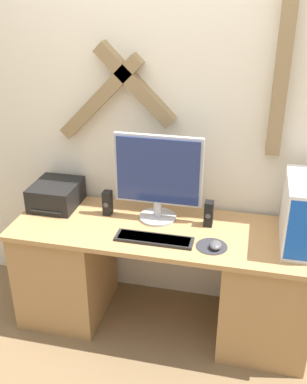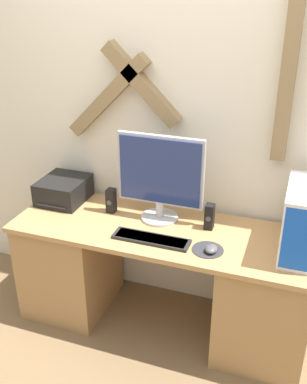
{
  "view_description": "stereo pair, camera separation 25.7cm",
  "coord_description": "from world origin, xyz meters",
  "px_view_note": "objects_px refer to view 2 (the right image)",
  "views": [
    {
      "loc": [
        0.47,
        -1.95,
        2.06
      ],
      "look_at": [
        -0.05,
        0.31,
        0.94
      ],
      "focal_mm": 42.0,
      "sensor_mm": 36.0,
      "label": 1
    },
    {
      "loc": [
        0.72,
        -1.88,
        2.06
      ],
      "look_at": [
        -0.05,
        0.31,
        0.94
      ],
      "focal_mm": 42.0,
      "sensor_mm": 36.0,
      "label": 2
    }
  ],
  "objects_px": {
    "printer": "(64,190)",
    "speaker_right": "(209,217)",
    "monitor": "(160,176)",
    "mouse": "(211,249)",
    "computer_tower": "(303,221)",
    "keyboard": "(151,239)",
    "speaker_left": "(111,201)"
  },
  "relations": [
    {
      "from": "printer",
      "to": "speaker_right",
      "type": "distance_m",
      "value": 0.99
    },
    {
      "from": "speaker_right",
      "to": "printer",
      "type": "bearing_deg",
      "value": 177.7
    },
    {
      "from": "monitor",
      "to": "speaker_right",
      "type": "bearing_deg",
      "value": -3.31
    },
    {
      "from": "mouse",
      "to": "printer",
      "type": "xyz_separation_m",
      "value": [
        -1.06,
        0.29,
        0.05
      ]
    },
    {
      "from": "computer_tower",
      "to": "speaker_right",
      "type": "distance_m",
      "value": 0.53
    },
    {
      "from": "printer",
      "to": "monitor",
      "type": "bearing_deg",
      "value": -1.83
    },
    {
      "from": "speaker_right",
      "to": "mouse",
      "type": "bearing_deg",
      "value": -74.34
    },
    {
      "from": "keyboard",
      "to": "mouse",
      "type": "relative_size",
      "value": 5.17
    },
    {
      "from": "monitor",
      "to": "printer",
      "type": "height_order",
      "value": "monitor"
    },
    {
      "from": "computer_tower",
      "to": "speaker_left",
      "type": "bearing_deg",
      "value": 175.92
    },
    {
      "from": "mouse",
      "to": "monitor",
      "type": "bearing_deg",
      "value": 144.97
    },
    {
      "from": "mouse",
      "to": "speaker_left",
      "type": "xyz_separation_m",
      "value": [
        -0.7,
        0.25,
        0.06
      ]
    },
    {
      "from": "speaker_left",
      "to": "keyboard",
      "type": "bearing_deg",
      "value": -34.43
    },
    {
      "from": "keyboard",
      "to": "monitor",
      "type": "bearing_deg",
      "value": 97.99
    },
    {
      "from": "mouse",
      "to": "computer_tower",
      "type": "relative_size",
      "value": 0.2
    },
    {
      "from": "keyboard",
      "to": "speaker_right",
      "type": "bearing_deg",
      "value": 41.44
    },
    {
      "from": "keyboard",
      "to": "computer_tower",
      "type": "distance_m",
      "value": 0.83
    },
    {
      "from": "monitor",
      "to": "mouse",
      "type": "height_order",
      "value": "monitor"
    },
    {
      "from": "monitor",
      "to": "keyboard",
      "type": "distance_m",
      "value": 0.38
    },
    {
      "from": "monitor",
      "to": "mouse",
      "type": "bearing_deg",
      "value": -35.03
    },
    {
      "from": "keyboard",
      "to": "printer",
      "type": "distance_m",
      "value": 0.77
    },
    {
      "from": "keyboard",
      "to": "speaker_right",
      "type": "xyz_separation_m",
      "value": [
        0.28,
        0.24,
        0.07
      ]
    },
    {
      "from": "printer",
      "to": "mouse",
      "type": "bearing_deg",
      "value": -15.3
    },
    {
      "from": "keyboard",
      "to": "mouse",
      "type": "bearing_deg",
      "value": -1.12
    },
    {
      "from": "monitor",
      "to": "printer",
      "type": "bearing_deg",
      "value": 178.17
    },
    {
      "from": "keyboard",
      "to": "speaker_left",
      "type": "height_order",
      "value": "speaker_left"
    },
    {
      "from": "computer_tower",
      "to": "speaker_right",
      "type": "relative_size",
      "value": 2.77
    },
    {
      "from": "speaker_right",
      "to": "monitor",
      "type": "bearing_deg",
      "value": 176.69
    },
    {
      "from": "keyboard",
      "to": "mouse",
      "type": "xyz_separation_m",
      "value": [
        0.35,
        -0.01,
        0.01
      ]
    },
    {
      "from": "monitor",
      "to": "keyboard",
      "type": "relative_size",
      "value": 1.2
    },
    {
      "from": "speaker_right",
      "to": "computer_tower",
      "type": "bearing_deg",
      "value": -9.23
    },
    {
      "from": "computer_tower",
      "to": "printer",
      "type": "relative_size",
      "value": 1.32
    }
  ]
}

